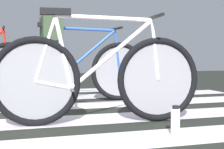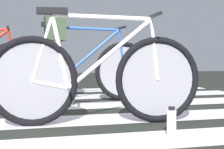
% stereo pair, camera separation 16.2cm
% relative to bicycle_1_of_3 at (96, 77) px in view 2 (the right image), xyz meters
% --- Properties ---
extents(ground, '(18.00, 14.00, 0.02)m').
position_rel_bicycle_1_of_3_xyz_m(ground, '(-0.39, 0.05, -0.40)').
color(ground, black).
extents(crosswalk_markings, '(5.40, 4.99, 0.00)m').
position_rel_bicycle_1_of_3_xyz_m(crosswalk_markings, '(-0.36, 0.20, -0.38)').
color(crosswalk_markings, silver).
rests_on(crosswalk_markings, ground).
extents(bicycle_1_of_3, '(1.73, 0.52, 0.93)m').
position_rel_bicycle_1_of_3_xyz_m(bicycle_1_of_3, '(0.00, 0.00, 0.00)').
color(bicycle_1_of_3, black).
rests_on(bicycle_1_of_3, ground).
extents(bicycle_2_of_3, '(1.74, 0.52, 0.93)m').
position_rel_bicycle_1_of_3_xyz_m(bicycle_2_of_3, '(0.07, 1.26, 0.00)').
color(bicycle_2_of_3, black).
rests_on(bicycle_2_of_3, ground).
extents(cyclist_2_of_3, '(0.32, 0.41, 1.00)m').
position_rel_bicycle_1_of_3_xyz_m(cyclist_2_of_3, '(-0.24, 1.25, 0.26)').
color(cyclist_2_of_3, brown).
rests_on(cyclist_2_of_3, ground).
extents(water_bottle, '(0.06, 0.06, 0.21)m').
position_rel_bicycle_1_of_3_xyz_m(water_bottle, '(0.42, -0.53, -0.28)').
color(water_bottle, white).
rests_on(water_bottle, ground).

